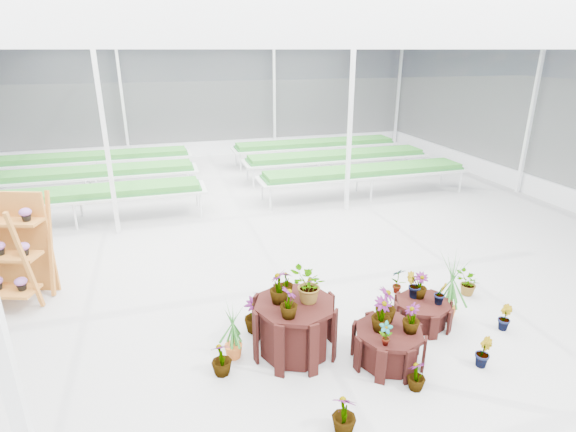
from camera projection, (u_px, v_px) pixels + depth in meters
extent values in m
plane|color=gray|center=(281.00, 296.00, 8.15)|extent=(24.00, 24.00, 0.00)
cylinder|color=black|center=(294.00, 327.00, 6.52)|extent=(1.37, 1.37, 0.82)
cylinder|color=black|center=(388.00, 346.00, 6.35)|extent=(1.10, 1.10, 0.52)
cylinder|color=black|center=(422.00, 312.00, 7.26)|extent=(1.03, 1.03, 0.40)
imported|color=#2E782B|center=(279.00, 287.00, 6.30)|extent=(0.39, 0.39, 0.50)
imported|color=#2E782B|center=(309.00, 286.00, 6.29)|extent=(0.64, 0.63, 0.54)
imported|color=#2E782B|center=(287.00, 282.00, 6.57)|extent=(0.27, 0.27, 0.35)
imported|color=#2E782B|center=(289.00, 303.00, 5.96)|extent=(0.26, 0.26, 0.44)
imported|color=#2E782B|center=(381.00, 315.00, 6.17)|extent=(0.35, 0.35, 0.50)
imported|color=#2E782B|center=(411.00, 318.00, 6.15)|extent=(0.28, 0.28, 0.44)
imported|color=#2E782B|center=(386.00, 305.00, 6.38)|extent=(0.39, 0.39, 0.53)
imported|color=#2E782B|center=(386.00, 334.00, 5.89)|extent=(0.22, 0.19, 0.34)
imported|color=#2E782B|center=(413.00, 285.00, 7.24)|extent=(0.28, 0.24, 0.45)
imported|color=#2E782B|center=(440.00, 293.00, 7.08)|extent=(0.25, 0.22, 0.37)
imported|color=#2E782B|center=(420.00, 286.00, 7.25)|extent=(0.31, 0.31, 0.43)
imported|color=#2E782B|center=(221.00, 358.00, 6.11)|extent=(0.30, 0.30, 0.51)
imported|color=#2E782B|center=(254.00, 315.00, 7.04)|extent=(0.45, 0.45, 0.59)
imported|color=#2E782B|center=(344.00, 414.00, 5.17)|extent=(0.39, 0.39, 0.52)
imported|color=#2E782B|center=(417.00, 375.00, 5.85)|extent=(0.30, 0.30, 0.43)
imported|color=#2E782B|center=(483.00, 352.00, 6.28)|extent=(0.31, 0.32, 0.45)
imported|color=#2E782B|center=(504.00, 317.00, 7.12)|extent=(0.28, 0.29, 0.42)
imported|color=#2E782B|center=(468.00, 283.00, 8.10)|extent=(0.44, 0.39, 0.46)
imported|color=#2E782B|center=(398.00, 280.00, 8.18)|extent=(0.27, 0.19, 0.51)
imported|color=#2E782B|center=(311.00, 289.00, 7.86)|extent=(0.40, 0.40, 0.51)
imported|color=#2E782B|center=(264.00, 308.00, 7.13)|extent=(0.53, 0.53, 0.67)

